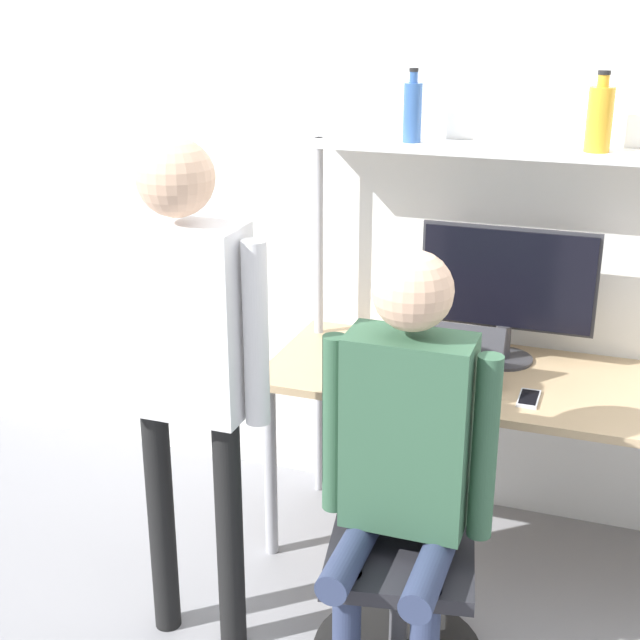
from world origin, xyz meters
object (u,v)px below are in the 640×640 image
at_px(monitor, 507,287).
at_px(person_seated, 405,441).
at_px(office_chair, 400,588).
at_px(bottle_blue, 413,111).
at_px(laptop, 459,371).
at_px(cell_phone, 529,398).
at_px(bottle_amber, 600,118).
at_px(person_standing, 185,339).

distance_m(monitor, person_seated, 0.96).
height_order(monitor, office_chair, monitor).
distance_m(monitor, bottle_blue, 0.75).
relative_size(laptop, person_seated, 0.21).
bearing_deg(bottle_blue, cell_phone, -35.11).
distance_m(monitor, bottle_amber, 0.69).
bearing_deg(laptop, person_standing, -136.75).
height_order(cell_phone, person_seated, person_seated).
bearing_deg(person_standing, monitor, 49.96).
bearing_deg(person_standing, laptop, 43.25).
distance_m(bottle_amber, bottle_blue, 0.67).
xyz_separation_m(monitor, person_seated, (-0.15, -0.92, -0.22)).
bearing_deg(laptop, person_seated, -94.18).
bearing_deg(office_chair, laptop, 84.75).
bearing_deg(monitor, cell_phone, -66.62).
relative_size(monitor, bottle_amber, 2.37).
bearing_deg(bottle_amber, monitor, -170.23).
relative_size(office_chair, person_seated, 0.63).
height_order(monitor, bottle_amber, bottle_amber).
height_order(laptop, office_chair, laptop).
bearing_deg(person_standing, cell_phone, 33.78).
bearing_deg(monitor, bottle_amber, 9.77).
bearing_deg(person_standing, bottle_amber, 43.31).
distance_m(laptop, person_standing, 1.04).
xyz_separation_m(cell_phone, person_seated, (-0.30, -0.58, 0.07)).
bearing_deg(person_seated, laptop, 85.82).
relative_size(cell_phone, person_seated, 0.11).
xyz_separation_m(person_seated, bottle_amber, (0.42, 0.97, 0.86)).
relative_size(laptop, bottle_blue, 1.09).
distance_m(office_chair, person_seated, 0.56).
xyz_separation_m(office_chair, bottle_blue, (-0.24, 0.92, 1.42)).
distance_m(office_chair, person_standing, 1.08).
distance_m(cell_phone, bottle_blue, 1.14).
bearing_deg(bottle_blue, person_standing, -112.72).
distance_m(cell_phone, bottle_amber, 1.01).
bearing_deg(bottle_amber, office_chair, -114.94).
height_order(laptop, bottle_blue, bottle_blue).
distance_m(cell_phone, office_chair, 0.79).
bearing_deg(person_seated, person_standing, -173.63).
bearing_deg(office_chair, bottle_amber, 65.06).
bearing_deg(bottle_blue, office_chair, -75.42).
distance_m(office_chair, bottle_amber, 1.75).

